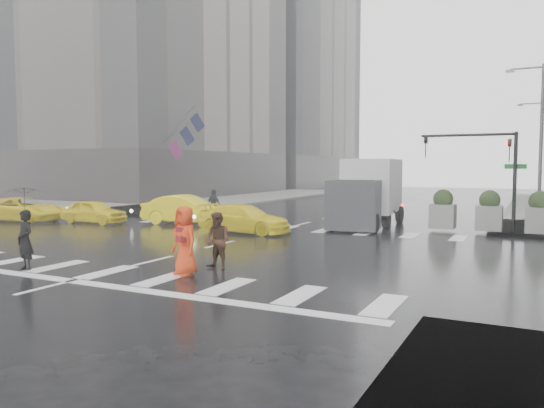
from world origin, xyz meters
The scene contains 22 objects.
ground centered at (0.00, 0.00, 0.00)m, with size 120.00×120.00×0.00m, color black.
sidewalk_nw centered at (-19.50, 17.50, 0.07)m, with size 35.00×35.00×0.15m, color gray.
building_nw centered at (-29.00, 27.00, 17.25)m, with size 26.05×26.05×38.00m.
building_nw_far centered at (-29.00, 56.00, 20.19)m, with size 26.05×26.05×44.00m.
road_markings centered at (0.00, 0.00, 0.01)m, with size 18.00×48.00×0.01m, color silver, non-canonical shape.
traffic_signal_pole centered at (9.01, 8.01, 3.22)m, with size 4.45×0.42×4.50m.
street_lamp_near centered at (10.87, 18.00, 4.95)m, with size 2.15×0.22×9.00m.
street_lamp_far centered at (10.87, 38.00, 4.95)m, with size 2.15×0.22×9.00m.
planter_west centered at (7.00, 8.20, 0.98)m, with size 1.10×1.10×1.80m.
planter_mid centered at (9.00, 8.20, 0.98)m, with size 1.10×1.10×1.80m.
planter_east centered at (11.00, 8.20, 0.98)m, with size 1.10×1.10×1.80m.
flag_cluster centered at (-15.08, 18.50, 5.64)m, with size 2.87×3.06×4.69m.
pedestrian_black centered at (-2.37, -6.80, 1.59)m, with size 1.14×1.16×2.43m.
pedestrian_brown centered at (2.56, -4.17, 0.84)m, with size 0.81×0.63×1.68m, color #402417.
pedestrian_orange centered at (2.22, -5.34, 0.97)m, with size 1.10×0.91×1.93m.
pedestrian_far_a centered at (-5.00, 7.31, 0.87)m, with size 1.02×0.62×1.74m, color black.
pedestrian_far_b centered at (4.30, 8.87, 0.81)m, with size 1.05×0.58×1.62m, color black.
taxi_front centered at (-10.01, 3.44, 0.62)m, with size 1.47×3.65×1.24m, color yellow.
taxi_mid centered at (-5.34, 5.25, 0.75)m, with size 1.60×4.58×1.51m, color yellow.
taxi_rear centered at (-0.94, 3.54, 0.64)m, with size 1.79×3.88×1.27m, color yellow.
taxi_far centered at (-14.19, 2.35, 0.66)m, with size 2.19×4.20×1.32m, color yellow.
box_truck centered at (3.33, 8.49, 1.79)m, with size 2.37×6.33×3.36m.
Camera 1 is at (10.88, -17.21, 3.02)m, focal length 35.00 mm.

